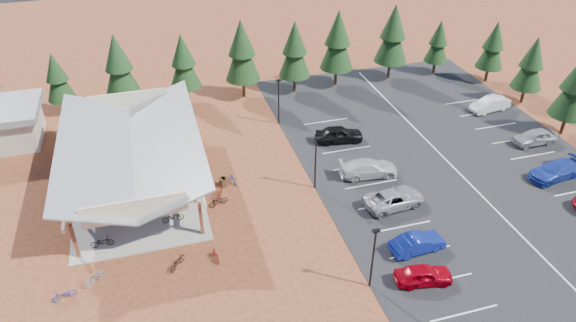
{
  "coord_description": "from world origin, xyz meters",
  "views": [
    {
      "loc": [
        -7.42,
        -32.47,
        27.0
      ],
      "look_at": [
        2.9,
        3.22,
        2.43
      ],
      "focal_mm": 32.0,
      "sensor_mm": 36.0,
      "label": 1
    }
  ],
  "objects_px": {
    "lamp_post_1": "(316,159)",
    "bike_1": "(108,196)",
    "bike_4": "(173,217)",
    "bike_10": "(64,295)",
    "trash_bin_0": "(225,182)",
    "bike_16": "(218,201)",
    "bike_6": "(170,152)",
    "trash_bin_1": "(222,183)",
    "bike_2": "(100,163)",
    "bike_12": "(177,262)",
    "car_4": "(339,134)",
    "lamp_post_0": "(373,254)",
    "car_2": "(394,199)",
    "car_1": "(418,243)",
    "bike_3": "(115,147)",
    "bike_15": "(220,193)",
    "lamp_post_2": "(279,99)",
    "bike_pavilion": "(131,147)",
    "bike_0": "(102,242)",
    "car_3": "(369,168)",
    "bike_5": "(172,190)",
    "car_8": "(535,137)",
    "bike_14": "(233,179)",
    "car_9": "(490,104)",
    "car_7": "(556,170)",
    "bike_7": "(173,146)",
    "bike_11": "(216,255)",
    "bike_9": "(94,278)"
  },
  "relations": [
    {
      "from": "car_1",
      "to": "bike_3",
      "type": "bearing_deg",
      "value": 41.77
    },
    {
      "from": "trash_bin_1",
      "to": "car_8",
      "type": "xyz_separation_m",
      "value": [
        31.23,
        -1.47,
        0.35
      ]
    },
    {
      "from": "lamp_post_2",
      "to": "trash_bin_1",
      "type": "height_order",
      "value": "lamp_post_2"
    },
    {
      "from": "car_1",
      "to": "car_8",
      "type": "xyz_separation_m",
      "value": [
        18.62,
        10.66,
        0.05
      ]
    },
    {
      "from": "bike_0",
      "to": "bike_pavilion",
      "type": "bearing_deg",
      "value": -20.07
    },
    {
      "from": "bike_0",
      "to": "bike_4",
      "type": "bearing_deg",
      "value": -74.64
    },
    {
      "from": "car_8",
      "to": "bike_14",
      "type": "bearing_deg",
      "value": -92.45
    },
    {
      "from": "bike_2",
      "to": "car_2",
      "type": "relative_size",
      "value": 0.34
    },
    {
      "from": "trash_bin_0",
      "to": "bike_pavilion",
      "type": "bearing_deg",
      "value": 160.88
    },
    {
      "from": "bike_12",
      "to": "lamp_post_0",
      "type": "bearing_deg",
      "value": -163.91
    },
    {
      "from": "bike_2",
      "to": "car_1",
      "type": "distance_m",
      "value": 29.34
    },
    {
      "from": "bike_4",
      "to": "bike_12",
      "type": "bearing_deg",
      "value": 171.8
    },
    {
      "from": "car_3",
      "to": "bike_2",
      "type": "bearing_deg",
      "value": 78.21
    },
    {
      "from": "lamp_post_1",
      "to": "bike_12",
      "type": "relative_size",
      "value": 3.02
    },
    {
      "from": "bike_1",
      "to": "bike_15",
      "type": "distance_m",
      "value": 9.43
    },
    {
      "from": "trash_bin_0",
      "to": "bike_2",
      "type": "bearing_deg",
      "value": 150.68
    },
    {
      "from": "bike_11",
      "to": "car_4",
      "type": "distance_m",
      "value": 19.79
    },
    {
      "from": "car_9",
      "to": "car_7",
      "type": "bearing_deg",
      "value": -17.57
    },
    {
      "from": "trash_bin_1",
      "to": "lamp_post_2",
      "type": "bearing_deg",
      "value": 50.97
    },
    {
      "from": "bike_5",
      "to": "car_8",
      "type": "bearing_deg",
      "value": -108.09
    },
    {
      "from": "bike_4",
      "to": "bike_15",
      "type": "distance_m",
      "value": 4.67
    },
    {
      "from": "bike_12",
      "to": "bike_14",
      "type": "bearing_deg",
      "value": -82.84
    },
    {
      "from": "bike_5",
      "to": "bike_10",
      "type": "bearing_deg",
      "value": 123.99
    },
    {
      "from": "lamp_post_1",
      "to": "bike_1",
      "type": "distance_m",
      "value": 17.89
    },
    {
      "from": "lamp_post_1",
      "to": "trash_bin_1",
      "type": "xyz_separation_m",
      "value": [
        -7.79,
        2.39,
        -2.53
      ]
    },
    {
      "from": "bike_2",
      "to": "bike_15",
      "type": "height_order",
      "value": "bike_2"
    },
    {
      "from": "car_3",
      "to": "car_9",
      "type": "relative_size",
      "value": 1.14
    },
    {
      "from": "bike_1",
      "to": "car_2",
      "type": "relative_size",
      "value": 0.33
    },
    {
      "from": "bike_pavilion",
      "to": "bike_7",
      "type": "relative_size",
      "value": 10.72
    },
    {
      "from": "car_2",
      "to": "car_9",
      "type": "distance_m",
      "value": 21.89
    },
    {
      "from": "bike_pavilion",
      "to": "bike_0",
      "type": "height_order",
      "value": "bike_pavilion"
    },
    {
      "from": "car_1",
      "to": "car_9",
      "type": "bearing_deg",
      "value": -50.23
    },
    {
      "from": "bike_1",
      "to": "bike_6",
      "type": "bearing_deg",
      "value": -59.34
    },
    {
      "from": "trash_bin_0",
      "to": "bike_16",
      "type": "xyz_separation_m",
      "value": [
        -1.03,
        -2.62,
        0.01
      ]
    },
    {
      "from": "bike_9",
      "to": "bike_14",
      "type": "bearing_deg",
      "value": -87.85
    },
    {
      "from": "lamp_post_0",
      "to": "lamp_post_2",
      "type": "bearing_deg",
      "value": 90.0
    },
    {
      "from": "trash_bin_1",
      "to": "car_1",
      "type": "xyz_separation_m",
      "value": [
        12.61,
        -12.13,
        0.3
      ]
    },
    {
      "from": "bike_9",
      "to": "bike_7",
      "type": "bearing_deg",
      "value": -59.9
    },
    {
      "from": "car_1",
      "to": "car_7",
      "type": "relative_size",
      "value": 0.82
    },
    {
      "from": "trash_bin_0",
      "to": "bike_6",
      "type": "xyz_separation_m",
      "value": [
        -4.26,
        6.04,
        0.14
      ]
    },
    {
      "from": "bike_14",
      "to": "bike_15",
      "type": "relative_size",
      "value": 0.9
    },
    {
      "from": "bike_5",
      "to": "bike_2",
      "type": "bearing_deg",
      "value": 28.94
    },
    {
      "from": "bike_1",
      "to": "bike_4",
      "type": "height_order",
      "value": "bike_1"
    },
    {
      "from": "bike_3",
      "to": "bike_15",
      "type": "height_order",
      "value": "bike_3"
    },
    {
      "from": "bike_0",
      "to": "bike_7",
      "type": "distance_m",
      "value": 13.97
    },
    {
      "from": "bike_0",
      "to": "car_3",
      "type": "xyz_separation_m",
      "value": [
        23.19,
        3.2,
        0.27
      ]
    },
    {
      "from": "trash_bin_1",
      "to": "bike_2",
      "type": "xyz_separation_m",
      "value": [
        -10.43,
        6.02,
        0.12
      ]
    },
    {
      "from": "bike_4",
      "to": "bike_10",
      "type": "relative_size",
      "value": 1.09
    },
    {
      "from": "bike_12",
      "to": "car_4",
      "type": "bearing_deg",
      "value": -103.16
    },
    {
      "from": "car_2",
      "to": "lamp_post_0",
      "type": "bearing_deg",
      "value": 138.01
    }
  ]
}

